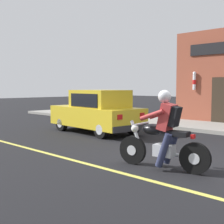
% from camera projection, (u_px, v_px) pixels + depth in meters
% --- Properties ---
extents(ground_plane, '(80.00, 80.00, 0.00)m').
position_uv_depth(ground_plane, '(185.00, 160.00, 7.16)').
color(ground_plane, black).
extents(sidewalk_curb, '(2.60, 22.00, 0.14)m').
position_uv_depth(sidewalk_curb, '(192.00, 125.00, 13.11)').
color(sidewalk_curb, gray).
rests_on(sidewalk_curb, ground).
extents(lane_stripe, '(0.12, 19.80, 0.01)m').
position_uv_depth(lane_stripe, '(45.00, 153.00, 7.98)').
color(lane_stripe, '#D1C64C').
rests_on(lane_stripe, ground).
extents(motorcycle_with_rider, '(0.68, 2.01, 1.62)m').
position_uv_depth(motorcycle_with_rider, '(163.00, 136.00, 6.36)').
color(motorcycle_with_rider, black).
rests_on(motorcycle_with_rider, ground).
extents(car_hatchback, '(1.90, 3.89, 1.57)m').
position_uv_depth(car_hatchback, '(97.00, 112.00, 11.42)').
color(car_hatchback, black).
rests_on(car_hatchback, ground).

